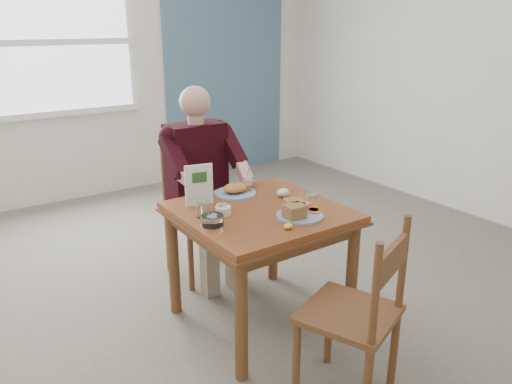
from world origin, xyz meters
TOP-DOWN VIEW (x-y plane):
  - floor at (0.00, 0.00)m, footprint 6.00×6.00m
  - wall_back at (0.00, 3.00)m, footprint 5.50×0.00m
  - accent_panel at (1.60, 2.98)m, footprint 1.60×0.02m
  - lemon_wedge at (-0.05, -0.33)m, footprint 0.06×0.05m
  - napkin at (0.24, 0.10)m, footprint 0.08×0.07m
  - metal_dish at (0.40, 0.00)m, footprint 0.09×0.09m
  - window at (-0.40, 2.97)m, footprint 1.72×0.04m
  - table at (0.00, 0.00)m, footprint 0.92×0.92m
  - chair_far at (0.00, 0.80)m, footprint 0.42×0.42m
  - chair_near at (-0.01, -0.83)m, footprint 0.55×0.55m
  - diner at (0.00, 0.71)m, footprint 0.53×0.56m
  - near_plate at (0.10, -0.22)m, footprint 0.31×0.31m
  - far_plate at (0.02, 0.30)m, footprint 0.33×0.33m
  - caddy at (-0.22, 0.05)m, footprint 0.09×0.09m
  - shakers at (-0.33, 0.08)m, footprint 0.09×0.05m
  - creamer at (-0.35, -0.06)m, footprint 0.13×0.13m
  - menu at (-0.26, 0.26)m, footprint 0.17×0.05m

SIDE VIEW (x-z plane):
  - floor at x=0.00m, z-range 0.00..0.00m
  - chair_far at x=0.00m, z-range 0.00..0.95m
  - chair_near at x=-0.01m, z-range 0.00..0.95m
  - table at x=0.00m, z-range 0.26..1.01m
  - metal_dish at x=0.40m, z-range 0.75..0.76m
  - lemon_wedge at x=-0.05m, z-range 0.75..0.78m
  - caddy at x=-0.22m, z-range 0.74..0.81m
  - napkin at x=0.24m, z-range 0.75..0.80m
  - far_plate at x=0.02m, z-range 0.74..0.81m
  - creamer at x=-0.35m, z-range 0.75..0.81m
  - near_plate at x=0.10m, z-range 0.74..0.83m
  - shakers at x=-0.33m, z-range 0.75..0.84m
  - diner at x=0.00m, z-range 0.12..1.50m
  - menu at x=-0.26m, z-range 0.75..1.00m
  - accent_panel at x=1.60m, z-range 0.00..2.80m
  - wall_back at x=0.00m, z-range -1.35..4.15m
  - window at x=-0.40m, z-range 0.89..2.31m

